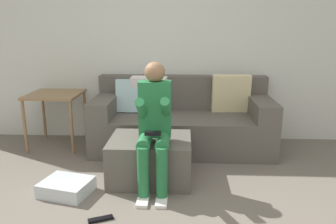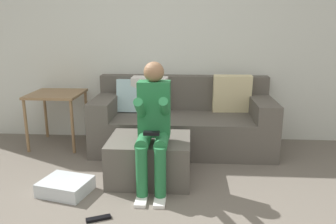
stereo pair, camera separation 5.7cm
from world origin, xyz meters
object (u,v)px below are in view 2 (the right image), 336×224
ottoman (150,159)px  storage_bin (66,186)px  person_seated (153,122)px  remote_near_ottoman (98,218)px  couch_sectional (182,121)px  side_table (56,100)px

ottoman → storage_bin: 0.83m
person_seated → remote_near_ottoman: (-0.38, -0.58, -0.63)m
person_seated → couch_sectional: bearing=77.8°
ottoman → person_seated: bearing=-72.5°
couch_sectional → remote_near_ottoman: bearing=-110.2°
storage_bin → side_table: side_table is taller
ottoman → storage_bin: ottoman is taller
remote_near_ottoman → ottoman: bearing=43.2°
ottoman → side_table: (-1.27, 0.91, 0.37)m
couch_sectional → storage_bin: (-1.03, -1.26, -0.27)m
storage_bin → side_table: (-0.53, 1.26, 0.52)m
person_seated → remote_near_ottoman: bearing=-123.1°
person_seated → storage_bin: (-0.79, -0.17, -0.58)m
couch_sectional → remote_near_ottoman: couch_sectional is taller
ottoman → person_seated: person_seated is taller
person_seated → storage_bin: person_seated is taller
side_table → ottoman: bearing=-35.7°
side_table → storage_bin: bearing=-67.0°
person_seated → remote_near_ottoman: 0.94m
storage_bin → couch_sectional: bearing=50.8°
storage_bin → side_table: 1.46m
ottoman → remote_near_ottoman: 0.85m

